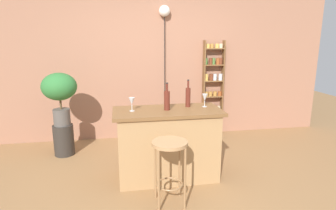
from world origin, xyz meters
The scene contains 12 objects.
ground centered at (0.00, 0.00, 0.00)m, with size 12.00×12.00×0.00m, color olive.
back_wall centered at (0.00, 1.95, 1.40)m, with size 6.40×0.10×2.80m, color #9E6B51.
kitchen_counter centered at (0.00, 0.30, 0.45)m, with size 1.32×0.61×0.88m.
bar_stool centered at (-0.08, -0.30, 0.53)m, with size 0.37×0.37×0.70m.
spice_shelf centered at (1.09, 1.82, 0.89)m, with size 0.37×0.12×1.70m.
plant_stool centered at (-1.43, 1.28, 0.23)m, with size 0.30×0.30×0.47m, color #2D2823.
potted_plant centered at (-1.43, 1.28, 0.99)m, with size 0.50×0.45×0.79m.
bottle_vinegar centered at (0.28, 0.41, 1.02)m, with size 0.06×0.06×0.35m.
bottle_wine_red centered at (-0.01, 0.30, 1.01)m, with size 0.07×0.07×0.33m.
wine_glass_left centered at (0.49, 0.38, 1.00)m, with size 0.07×0.07×0.16m.
wine_glass_center centered at (-0.43, 0.32, 1.00)m, with size 0.07×0.07×0.16m.
pendant_globe_light centered at (0.22, 1.84, 2.13)m, with size 0.19×0.19×2.27m.
Camera 1 is at (-0.57, -2.97, 1.72)m, focal length 30.16 mm.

